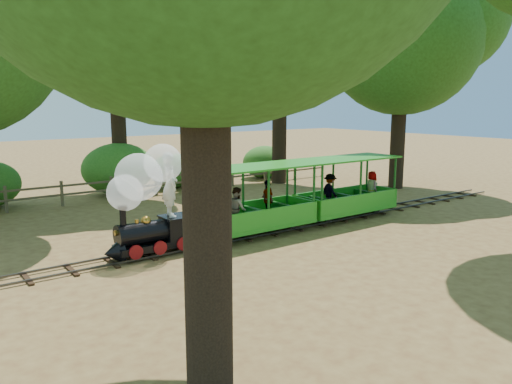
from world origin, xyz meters
TOP-DOWN VIEW (x-y plane):
  - ground at (0.00, 0.00)m, footprint 90.00×90.00m
  - track at (0.00, 0.00)m, footprint 22.00×1.00m
  - locomotive at (-4.90, 0.07)m, footprint 2.62×1.23m
  - carriage_front at (-1.53, -0.02)m, footprint 3.93×1.60m
  - carriage_rear at (2.48, 0.02)m, footprint 3.93×1.60m
  - oak_ne at (5.47, 7.58)m, footprint 7.17×6.31m
  - oak_e at (8.96, 3.10)m, footprint 8.88×7.81m
  - fence at (0.00, 8.00)m, footprint 18.10×0.10m
  - shrub_mid_w at (-2.17, 9.30)m, footprint 3.26×2.50m
  - shrub_mid_e at (0.53, 9.30)m, footprint 2.34×1.80m
  - shrub_east at (5.93, 9.30)m, footprint 2.48×1.91m

SIDE VIEW (x-z plane):
  - ground at x=0.00m, z-range 0.00..0.00m
  - track at x=0.00m, z-range 0.02..0.12m
  - fence at x=0.00m, z-range 0.08..1.08m
  - shrub_mid_e at x=0.53m, z-range 0.00..1.62m
  - carriage_front at x=-1.53m, z-range -0.19..1.85m
  - carriage_rear at x=2.48m, z-range -0.19..1.85m
  - shrub_east at x=5.93m, z-range 0.00..1.72m
  - shrub_mid_w at x=-2.17m, z-range 0.00..2.25m
  - locomotive at x=-4.90m, z-range 0.19..3.20m
  - oak_ne at x=5.47m, z-range 2.36..12.27m
  - oak_e at x=8.96m, z-range 2.07..12.59m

